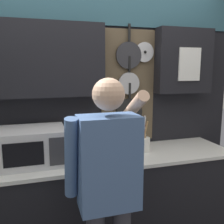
# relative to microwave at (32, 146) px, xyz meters

# --- Properties ---
(base_cabinet_counter) EXTENTS (2.31, 0.61, 0.91)m
(base_cabinet_counter) POSITION_rel_microwave_xyz_m (0.65, -0.01, -0.60)
(base_cabinet_counter) COLOR black
(base_cabinet_counter) RESTS_ON ground_plane
(back_wall_unit) EXTENTS (2.88, 0.22, 2.42)m
(back_wall_unit) POSITION_rel_microwave_xyz_m (0.63, 0.26, 0.40)
(back_wall_unit) COLOR black
(back_wall_unit) RESTS_ON ground_plane
(microwave) EXTENTS (0.52, 0.40, 0.29)m
(microwave) POSITION_rel_microwave_xyz_m (0.00, 0.00, 0.00)
(microwave) COLOR silver
(microwave) RESTS_ON base_cabinet_counter
(knife_block) EXTENTS (0.11, 0.15, 0.26)m
(knife_block) POSITION_rel_microwave_xyz_m (0.64, 0.00, -0.05)
(knife_block) COLOR brown
(knife_block) RESTS_ON base_cabinet_counter
(utensil_crock) EXTENTS (0.11, 0.11, 0.34)m
(utensil_crock) POSITION_rel_microwave_xyz_m (0.99, 0.00, -0.06)
(utensil_crock) COLOR white
(utensil_crock) RESTS_ON base_cabinet_counter
(person) EXTENTS (0.54, 0.59, 1.62)m
(person) POSITION_rel_microwave_xyz_m (0.47, -0.62, -0.09)
(person) COLOR #383842
(person) RESTS_ON ground_plane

